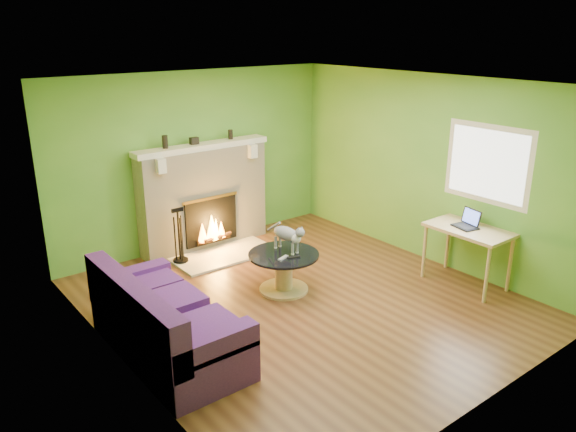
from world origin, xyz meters
The scene contains 22 objects.
floor centered at (0.00, 0.00, 0.00)m, with size 5.00×5.00×0.00m, color #552D18.
ceiling centered at (0.00, 0.00, 2.60)m, with size 5.00×5.00×0.00m, color white.
wall_back centered at (0.00, 2.50, 1.30)m, with size 5.00×5.00×0.00m, color #4A8E2E.
wall_front centered at (0.00, -2.50, 1.30)m, with size 5.00×5.00×0.00m, color #4A8E2E.
wall_left centered at (-2.25, 0.00, 1.30)m, with size 5.00×5.00×0.00m, color #4A8E2E.
wall_right centered at (2.25, 0.00, 1.30)m, with size 5.00×5.00×0.00m, color #4A8E2E.
window_frame centered at (2.24, -0.90, 1.55)m, with size 1.20×1.20×0.00m, color silver.
window_pane centered at (2.23, -0.90, 1.55)m, with size 1.06×1.06×0.00m, color white.
fireplace centered at (0.00, 2.32, 0.77)m, with size 2.10×0.46×1.58m.
hearth centered at (0.00, 1.80, 0.01)m, with size 1.50×0.75×0.03m, color beige.
mantel centered at (0.00, 2.30, 1.54)m, with size 2.10×0.28×0.08m, color silver.
sofa centered at (-1.86, -0.02, 0.34)m, with size 0.89×1.97×0.88m.
coffee_table centered at (-0.01, 0.37, 0.29)m, with size 0.89×0.89×0.50m.
desk centered at (1.95, -0.93, 0.68)m, with size 0.60×1.04×0.77m.
cat centered at (0.07, 0.42, 0.69)m, with size 0.22×0.61×0.38m, color slate, non-canonical shape.
remote_silver centered at (-0.11, 0.25, 0.51)m, with size 0.17×0.04×0.02m, color gray.
remote_black centered at (0.01, 0.19, 0.51)m, with size 0.16×0.04×0.02m, color black.
laptop centered at (1.93, -0.88, 0.88)m, with size 0.26×0.30×0.22m, color black, non-canonical shape.
fire_tools centered at (-0.63, 1.95, 0.43)m, with size 0.21×0.21×0.79m, color black, non-canonical shape.
mantel_vase_left centered at (-0.56, 2.33, 1.67)m, with size 0.08×0.08×0.18m, color black.
mantel_vase_right centered at (0.51, 2.33, 1.65)m, with size 0.07×0.07×0.14m, color black.
mantel_box centered at (-0.11, 2.33, 1.63)m, with size 0.12×0.08×0.10m, color black.
Camera 1 is at (-3.96, -4.73, 3.20)m, focal length 35.00 mm.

